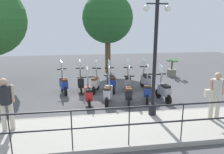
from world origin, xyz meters
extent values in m
plane|color=#4C4C4F|center=(0.00, 0.00, 0.00)|extent=(28.00, 28.00, 0.00)
cube|color=#A39E93|center=(-3.20, 0.00, 0.07)|extent=(2.20, 20.00, 0.15)
cube|color=gray|center=(-2.15, 0.00, 0.07)|extent=(0.10, 20.00, 0.15)
cube|color=black|center=(-4.20, 0.00, 1.20)|extent=(0.04, 16.00, 0.04)
cube|color=black|center=(-4.20, 0.00, 0.73)|extent=(0.04, 16.00, 0.04)
cylinder|color=black|center=(-4.20, -0.73, 0.68)|extent=(0.03, 0.03, 1.05)
cylinder|color=black|center=(-4.20, 0.73, 0.68)|extent=(0.03, 0.03, 1.05)
cylinder|color=black|center=(-4.20, 2.18, 0.68)|extent=(0.03, 0.03, 1.05)
cylinder|color=black|center=(-4.20, 3.64, 0.68)|extent=(0.03, 0.03, 1.05)
cylinder|color=black|center=(-2.40, -0.53, 0.35)|extent=(0.26, 0.26, 0.40)
cylinder|color=black|center=(-2.40, -0.53, 2.13)|extent=(0.12, 0.12, 3.95)
cube|color=black|center=(-2.40, -0.53, 3.85)|extent=(0.04, 0.70, 0.04)
sphere|color=white|center=(-2.40, -0.88, 3.71)|extent=(0.20, 0.20, 0.20)
sphere|color=white|center=(-2.40, -0.18, 3.71)|extent=(0.20, 0.20, 0.20)
cylinder|color=beige|center=(-3.07, -2.54, 0.56)|extent=(0.14, 0.14, 0.82)
cylinder|color=beige|center=(-3.05, -2.32, 0.56)|extent=(0.14, 0.14, 0.82)
cylinder|color=beige|center=(-3.06, -2.43, 1.25)|extent=(0.35, 0.35, 0.55)
sphere|color=tan|center=(-3.06, -2.43, 1.63)|extent=(0.22, 0.22, 0.22)
cylinder|color=tan|center=(-3.08, -2.63, 1.26)|extent=(0.09, 0.09, 0.52)
cylinder|color=tan|center=(-3.04, -2.23, 1.26)|extent=(0.09, 0.09, 0.52)
cube|color=beige|center=(-3.08, -2.17, 1.07)|extent=(0.17, 0.29, 0.24)
cylinder|color=beige|center=(-2.86, 4.20, 0.56)|extent=(0.14, 0.14, 0.82)
cylinder|color=beige|center=(-2.80, 3.99, 0.56)|extent=(0.14, 0.14, 0.82)
cylinder|color=#232328|center=(-2.83, 4.10, 1.25)|extent=(0.40, 0.40, 0.55)
sphere|color=tan|center=(-2.83, 4.10, 1.63)|extent=(0.22, 0.22, 0.22)
cylinder|color=tan|center=(-2.77, 3.91, 1.26)|extent=(0.09, 0.09, 0.52)
cylinder|color=brown|center=(5.18, 0.02, 1.18)|extent=(0.36, 0.36, 2.37)
sphere|color=#235B28|center=(5.18, 0.02, 3.59)|extent=(3.26, 3.26, 3.26)
cylinder|color=slate|center=(3.42, -3.78, 0.23)|extent=(0.56, 0.56, 0.45)
cylinder|color=brown|center=(3.42, -3.78, 0.70)|extent=(0.10, 0.10, 0.50)
ellipsoid|color=#235B28|center=(3.67, -3.78, 1.00)|extent=(0.56, 0.16, 0.10)
ellipsoid|color=#235B28|center=(3.17, -3.78, 1.00)|extent=(0.56, 0.16, 0.10)
ellipsoid|color=#235B28|center=(3.42, -3.53, 1.00)|extent=(0.56, 0.16, 0.10)
ellipsoid|color=#235B28|center=(3.42, -4.03, 1.00)|extent=(0.56, 0.16, 0.10)
ellipsoid|color=#235B28|center=(3.60, -3.60, 1.00)|extent=(0.56, 0.16, 0.10)
ellipsoid|color=#235B28|center=(3.24, -3.96, 1.00)|extent=(0.56, 0.16, 0.10)
cylinder|color=black|center=(-0.37, -1.51, 0.20)|extent=(0.41, 0.14, 0.40)
cylinder|color=black|center=(-1.19, -1.63, 0.20)|extent=(0.41, 0.14, 0.40)
cube|color=gray|center=(-0.87, -1.58, 0.48)|extent=(0.64, 0.37, 0.36)
cube|color=gray|center=(-0.58, -1.54, 0.50)|extent=(0.16, 0.31, 0.44)
cube|color=black|center=(-0.94, -1.59, 0.71)|extent=(0.44, 0.32, 0.10)
cylinder|color=gray|center=(-0.52, -1.53, 0.85)|extent=(0.19, 0.10, 0.55)
cube|color=black|center=(-0.52, -1.53, 1.13)|extent=(0.13, 0.44, 0.05)
cube|color=silver|center=(-0.46, -1.52, 1.33)|extent=(0.39, 0.09, 0.42)
cylinder|color=black|center=(-0.28, -1.00, 0.20)|extent=(0.41, 0.19, 0.40)
cylinder|color=black|center=(-1.08, -0.76, 0.20)|extent=(0.41, 0.19, 0.40)
cube|color=navy|center=(-0.76, -0.85, 0.48)|extent=(0.66, 0.44, 0.36)
cube|color=navy|center=(-0.49, -0.94, 0.50)|extent=(0.20, 0.32, 0.44)
cube|color=black|center=(-0.83, -0.83, 0.71)|extent=(0.46, 0.37, 0.10)
cylinder|color=gray|center=(-0.43, -0.96, 0.85)|extent=(0.20, 0.12, 0.55)
cube|color=black|center=(-0.43, -0.96, 1.13)|extent=(0.19, 0.44, 0.05)
cube|color=silver|center=(-0.37, -0.97, 1.33)|extent=(0.38, 0.14, 0.42)
cylinder|color=black|center=(-0.51, -0.12, 0.20)|extent=(0.41, 0.17, 0.40)
cylinder|color=black|center=(-1.32, 0.06, 0.20)|extent=(0.41, 0.17, 0.40)
cube|color=black|center=(-1.00, -0.01, 0.48)|extent=(0.65, 0.41, 0.36)
cube|color=black|center=(-0.71, -0.08, 0.50)|extent=(0.18, 0.32, 0.44)
cube|color=#4C2D19|center=(-1.06, 0.01, 0.71)|extent=(0.45, 0.34, 0.10)
cylinder|color=gray|center=(-0.65, -0.09, 0.85)|extent=(0.19, 0.11, 0.55)
cube|color=black|center=(-0.65, -0.09, 1.13)|extent=(0.16, 0.44, 0.05)
cube|color=silver|center=(-0.60, -0.10, 1.33)|extent=(0.38, 0.12, 0.42)
cylinder|color=black|center=(-0.33, 0.68, 0.20)|extent=(0.41, 0.19, 0.40)
cylinder|color=black|center=(-1.12, 0.92, 0.20)|extent=(0.41, 0.19, 0.40)
cube|color=#B7BCC6|center=(-0.80, 0.82, 0.48)|extent=(0.65, 0.44, 0.36)
cube|color=#B7BCC6|center=(-0.53, 0.74, 0.50)|extent=(0.20, 0.32, 0.44)
cube|color=black|center=(-0.87, 0.84, 0.71)|extent=(0.46, 0.36, 0.10)
cylinder|color=gray|center=(-0.47, 0.72, 0.85)|extent=(0.20, 0.12, 0.55)
cube|color=black|center=(-0.47, 0.72, 1.13)|extent=(0.18, 0.44, 0.05)
cube|color=silver|center=(-0.41, 0.71, 1.33)|extent=(0.38, 0.14, 0.42)
cylinder|color=black|center=(-0.40, 1.63, 0.20)|extent=(0.40, 0.09, 0.40)
cylinder|color=black|center=(-1.23, 1.60, 0.20)|extent=(0.40, 0.09, 0.40)
cube|color=#B21E1E|center=(-0.90, 1.61, 0.48)|extent=(0.61, 0.30, 0.36)
cube|color=#B21E1E|center=(-0.61, 1.62, 0.50)|extent=(0.13, 0.30, 0.44)
cube|color=black|center=(-0.97, 1.61, 0.71)|extent=(0.41, 0.27, 0.10)
cylinder|color=gray|center=(-0.55, 1.63, 0.85)|extent=(0.18, 0.08, 0.55)
cube|color=black|center=(-0.55, 1.63, 1.13)|extent=(0.07, 0.44, 0.05)
cube|color=silver|center=(-0.49, 1.63, 1.33)|extent=(0.39, 0.04, 0.42)
cylinder|color=black|center=(1.36, -1.27, 0.20)|extent=(0.41, 0.12, 0.40)
cylinder|color=black|center=(0.53, -1.35, 0.20)|extent=(0.41, 0.12, 0.40)
cube|color=gray|center=(0.86, -1.32, 0.48)|extent=(0.63, 0.34, 0.36)
cube|color=gray|center=(1.15, -1.29, 0.50)|extent=(0.15, 0.31, 0.44)
cube|color=black|center=(0.79, -1.32, 0.71)|extent=(0.42, 0.30, 0.10)
cylinder|color=gray|center=(1.21, -1.28, 0.85)|extent=(0.19, 0.09, 0.55)
cube|color=black|center=(1.21, -1.28, 1.13)|extent=(0.10, 0.44, 0.05)
cube|color=silver|center=(1.27, -1.28, 1.33)|extent=(0.39, 0.07, 0.42)
cylinder|color=black|center=(1.25, -0.47, 0.20)|extent=(0.41, 0.16, 0.40)
cylinder|color=black|center=(0.44, -0.30, 0.20)|extent=(0.41, 0.16, 0.40)
cube|color=gray|center=(0.76, -0.37, 0.48)|extent=(0.64, 0.39, 0.36)
cube|color=gray|center=(1.05, -0.43, 0.50)|extent=(0.18, 0.32, 0.44)
cube|color=black|center=(0.69, -0.35, 0.71)|extent=(0.44, 0.33, 0.10)
cylinder|color=gray|center=(1.11, -0.44, 0.85)|extent=(0.19, 0.10, 0.55)
cube|color=black|center=(1.11, -0.44, 1.13)|extent=(0.15, 0.44, 0.05)
cube|color=silver|center=(1.16, -0.45, 1.33)|extent=(0.39, 0.11, 0.42)
cylinder|color=black|center=(1.27, 0.51, 0.20)|extent=(0.41, 0.13, 0.40)
cylinder|color=black|center=(0.44, 0.41, 0.20)|extent=(0.41, 0.13, 0.40)
cube|color=navy|center=(0.77, 0.45, 0.48)|extent=(0.63, 0.35, 0.36)
cube|color=navy|center=(1.06, 0.49, 0.50)|extent=(0.16, 0.31, 0.44)
cube|color=black|center=(0.70, 0.44, 0.71)|extent=(0.43, 0.31, 0.10)
cylinder|color=gray|center=(1.12, 0.49, 0.85)|extent=(0.19, 0.09, 0.55)
cube|color=black|center=(1.12, 0.49, 1.13)|extent=(0.11, 0.44, 0.05)
cube|color=silver|center=(1.18, 0.50, 1.33)|extent=(0.39, 0.08, 0.42)
cylinder|color=black|center=(1.29, 1.07, 0.20)|extent=(0.41, 0.20, 0.40)
cylinder|color=black|center=(0.50, 1.32, 0.20)|extent=(0.41, 0.20, 0.40)
cube|color=beige|center=(0.82, 1.22, 0.48)|extent=(0.66, 0.45, 0.36)
cube|color=beige|center=(1.09, 1.13, 0.50)|extent=(0.21, 0.32, 0.44)
cube|color=#4C2D19|center=(0.75, 1.24, 0.71)|extent=(0.46, 0.37, 0.10)
cylinder|color=gray|center=(1.15, 1.11, 0.85)|extent=(0.20, 0.12, 0.55)
cube|color=black|center=(1.15, 1.11, 1.13)|extent=(0.19, 0.44, 0.05)
cube|color=silver|center=(1.21, 1.10, 1.33)|extent=(0.38, 0.15, 0.42)
cylinder|color=black|center=(1.46, 1.91, 0.20)|extent=(0.40, 0.09, 0.40)
cylinder|color=black|center=(0.63, 1.89, 0.20)|extent=(0.40, 0.09, 0.40)
cube|color=black|center=(0.96, 1.89, 0.48)|extent=(0.61, 0.30, 0.36)
cube|color=black|center=(1.25, 1.90, 0.50)|extent=(0.13, 0.30, 0.44)
cube|color=black|center=(0.89, 1.89, 0.71)|extent=(0.41, 0.27, 0.10)
cylinder|color=gray|center=(1.31, 1.90, 0.85)|extent=(0.18, 0.07, 0.55)
cube|color=black|center=(1.31, 1.90, 1.13)|extent=(0.07, 0.44, 0.05)
cube|color=silver|center=(1.37, 1.91, 1.33)|extent=(0.39, 0.04, 0.42)
cylinder|color=black|center=(1.37, 2.82, 0.20)|extent=(0.41, 0.18, 0.40)
cylinder|color=black|center=(0.56, 2.60, 0.20)|extent=(0.41, 0.18, 0.40)
cube|color=navy|center=(0.88, 2.69, 0.48)|extent=(0.65, 0.42, 0.36)
cube|color=navy|center=(1.16, 2.76, 0.50)|extent=(0.19, 0.32, 0.44)
cube|color=#4C2D19|center=(0.82, 2.67, 0.71)|extent=(0.45, 0.35, 0.10)
cylinder|color=gray|center=(1.22, 2.78, 0.85)|extent=(0.19, 0.11, 0.55)
cube|color=black|center=(1.22, 2.78, 1.13)|extent=(0.17, 0.44, 0.05)
cube|color=silver|center=(1.28, 2.79, 1.33)|extent=(0.38, 0.13, 0.42)
camera|label=1|loc=(-9.22, 1.94, 3.27)|focal=35.00mm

